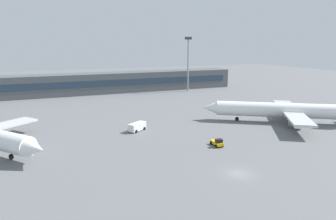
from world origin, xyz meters
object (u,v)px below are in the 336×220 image
baggage_tug_yellow (217,142)px  floodlight_tower_west (188,60)px  service_van_white (137,127)px  airplane_near (286,110)px

baggage_tug_yellow → floodlight_tower_west: floodlight_tower_west is taller
service_van_white → floodlight_tower_west: (43.05, 56.35, 13.38)m
baggage_tug_yellow → service_van_white: service_van_white is taller
airplane_near → baggage_tug_yellow: (-28.75, -9.96, -2.75)m
airplane_near → baggage_tug_yellow: size_ratio=11.09×
service_van_white → baggage_tug_yellow: bearing=-56.4°
airplane_near → service_van_white: 42.00m
service_van_white → floodlight_tower_west: bearing=52.6°
airplane_near → floodlight_tower_west: bearing=88.2°
airplane_near → floodlight_tower_west: (2.00, 64.92, 10.95)m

